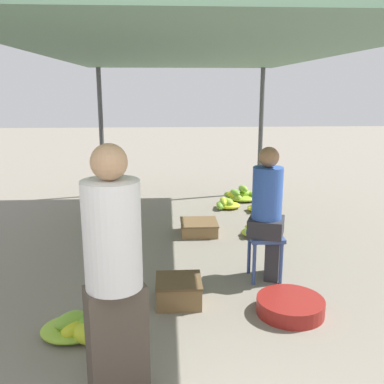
{
  "coord_description": "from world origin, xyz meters",
  "views": [
    {
      "loc": [
        -0.27,
        -1.94,
        1.92
      ],
      "look_at": [
        0.0,
        2.68,
        0.8
      ],
      "focal_mm": 40.0,
      "sensor_mm": 36.0,
      "label": 1
    }
  ],
  "objects_px": {
    "banana_pile_left_2": "(115,201)",
    "banana_pile_left_1": "(103,223)",
    "basin_black": "(290,306)",
    "crate_mid": "(199,227)",
    "banana_pile_right_3": "(241,196)",
    "banana_pile_right_0": "(226,204)",
    "banana_pile_left_0": "(77,327)",
    "banana_pile_right_2": "(258,230)",
    "banana_pile_right_1": "(260,205)",
    "crate_near": "(179,291)",
    "stool": "(265,244)",
    "vendor_seated": "(268,211)",
    "vendor_foreground": "(114,273)"
  },
  "relations": [
    {
      "from": "banana_pile_right_0",
      "to": "vendor_foreground",
      "type": "bearing_deg",
      "value": -106.45
    },
    {
      "from": "stool",
      "to": "crate_mid",
      "type": "xyz_separation_m",
      "value": [
        -0.57,
        1.44,
        -0.29
      ]
    },
    {
      "from": "banana_pile_left_1",
      "to": "banana_pile_right_1",
      "type": "bearing_deg",
      "value": 17.63
    },
    {
      "from": "vendor_seated",
      "to": "basin_black",
      "type": "distance_m",
      "value": 0.98
    },
    {
      "from": "vendor_seated",
      "to": "banana_pile_left_1",
      "type": "relative_size",
      "value": 2.78
    },
    {
      "from": "banana_pile_left_0",
      "to": "banana_pile_right_3",
      "type": "xyz_separation_m",
      "value": [
        2.03,
        4.13,
        0.01
      ]
    },
    {
      "from": "banana_pile_right_3",
      "to": "crate_near",
      "type": "height_order",
      "value": "banana_pile_right_3"
    },
    {
      "from": "banana_pile_left_0",
      "to": "banana_pile_right_2",
      "type": "height_order",
      "value": "banana_pile_right_2"
    },
    {
      "from": "basin_black",
      "to": "banana_pile_right_2",
      "type": "bearing_deg",
      "value": 86.02
    },
    {
      "from": "banana_pile_right_0",
      "to": "crate_mid",
      "type": "height_order",
      "value": "banana_pile_right_0"
    },
    {
      "from": "banana_pile_right_1",
      "to": "crate_near",
      "type": "distance_m",
      "value": 3.26
    },
    {
      "from": "vendor_seated",
      "to": "banana_pile_right_3",
      "type": "xyz_separation_m",
      "value": [
        0.28,
        3.15,
        -0.64
      ]
    },
    {
      "from": "basin_black",
      "to": "banana_pile_left_0",
      "type": "distance_m",
      "value": 1.81
    },
    {
      "from": "vendor_foreground",
      "to": "vendor_seated",
      "type": "height_order",
      "value": "vendor_foreground"
    },
    {
      "from": "crate_mid",
      "to": "stool",
      "type": "bearing_deg",
      "value": -68.3
    },
    {
      "from": "banana_pile_right_0",
      "to": "crate_mid",
      "type": "xyz_separation_m",
      "value": [
        -0.53,
        -1.23,
        0.02
      ]
    },
    {
      "from": "banana_pile_left_2",
      "to": "banana_pile_left_1",
      "type": "bearing_deg",
      "value": -91.42
    },
    {
      "from": "stool",
      "to": "banana_pile_left_2",
      "type": "distance_m",
      "value": 3.41
    },
    {
      "from": "banana_pile_left_2",
      "to": "crate_mid",
      "type": "bearing_deg",
      "value": -47.26
    },
    {
      "from": "stool",
      "to": "banana_pile_right_3",
      "type": "distance_m",
      "value": 3.19
    },
    {
      "from": "banana_pile_right_2",
      "to": "banana_pile_right_1",
      "type": "bearing_deg",
      "value": 76.32
    },
    {
      "from": "banana_pile_left_1",
      "to": "banana_pile_right_1",
      "type": "xyz_separation_m",
      "value": [
        2.39,
        0.76,
        0.01
      ]
    },
    {
      "from": "vendor_seated",
      "to": "banana_pile_right_1",
      "type": "bearing_deg",
      "value": 79.09
    },
    {
      "from": "banana_pile_left_0",
      "to": "banana_pile_left_2",
      "type": "height_order",
      "value": "banana_pile_left_2"
    },
    {
      "from": "banana_pile_left_1",
      "to": "banana_pile_right_3",
      "type": "bearing_deg",
      "value": 33.13
    },
    {
      "from": "vendor_foreground",
      "to": "banana_pile_right_0",
      "type": "bearing_deg",
      "value": 73.55
    },
    {
      "from": "banana_pile_right_3",
      "to": "banana_pile_left_2",
      "type": "bearing_deg",
      "value": -171.59
    },
    {
      "from": "vendor_seated",
      "to": "banana_pile_right_2",
      "type": "height_order",
      "value": "vendor_seated"
    },
    {
      "from": "banana_pile_left_0",
      "to": "banana_pile_left_1",
      "type": "xyz_separation_m",
      "value": [
        -0.17,
        2.69,
        0.01
      ]
    },
    {
      "from": "banana_pile_right_0",
      "to": "banana_pile_left_1",
      "type": "bearing_deg",
      "value": -153.21
    },
    {
      "from": "banana_pile_left_0",
      "to": "crate_mid",
      "type": "height_order",
      "value": "banana_pile_left_0"
    },
    {
      "from": "banana_pile_left_1",
      "to": "crate_near",
      "type": "distance_m",
      "value": 2.4
    },
    {
      "from": "banana_pile_left_2",
      "to": "banana_pile_right_1",
      "type": "height_order",
      "value": "banana_pile_left_2"
    },
    {
      "from": "banana_pile_right_0",
      "to": "banana_pile_right_3",
      "type": "relative_size",
      "value": 0.69
    },
    {
      "from": "banana_pile_left_2",
      "to": "crate_near",
      "type": "distance_m",
      "value": 3.44
    },
    {
      "from": "stool",
      "to": "banana_pile_left_0",
      "type": "xyz_separation_m",
      "value": [
        -1.73,
        -0.97,
        -0.3
      ]
    },
    {
      "from": "banana_pile_right_0",
      "to": "banana_pile_right_1",
      "type": "bearing_deg",
      "value": -18.12
    },
    {
      "from": "basin_black",
      "to": "crate_mid",
      "type": "relative_size",
      "value": 1.19
    },
    {
      "from": "stool",
      "to": "banana_pile_right_2",
      "type": "bearing_deg",
      "value": 80.81
    },
    {
      "from": "banana_pile_left_2",
      "to": "banana_pile_right_1",
      "type": "distance_m",
      "value": 2.39
    },
    {
      "from": "crate_near",
      "to": "banana_pile_left_2",
      "type": "bearing_deg",
      "value": 106.37
    },
    {
      "from": "banana_pile_left_0",
      "to": "banana_pile_right_1",
      "type": "relative_size",
      "value": 1.25
    },
    {
      "from": "banana_pile_right_3",
      "to": "banana_pile_right_0",
      "type": "bearing_deg",
      "value": -124.67
    },
    {
      "from": "basin_black",
      "to": "banana_pile_left_0",
      "type": "xyz_separation_m",
      "value": [
        -1.8,
        -0.25,
        0.0
      ]
    },
    {
      "from": "basin_black",
      "to": "banana_pile_left_2",
      "type": "distance_m",
      "value": 4.06
    },
    {
      "from": "vendor_foreground",
      "to": "banana_pile_left_0",
      "type": "relative_size",
      "value": 3.04
    },
    {
      "from": "banana_pile_left_2",
      "to": "banana_pile_right_2",
      "type": "bearing_deg",
      "value": -36.32
    },
    {
      "from": "basin_black",
      "to": "crate_near",
      "type": "height_order",
      "value": "crate_near"
    },
    {
      "from": "stool",
      "to": "banana_pile_right_2",
      "type": "height_order",
      "value": "stool"
    },
    {
      "from": "banana_pile_right_1",
      "to": "banana_pile_right_3",
      "type": "height_order",
      "value": "banana_pile_right_3"
    }
  ]
}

